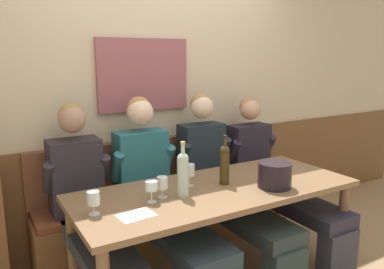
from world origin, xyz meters
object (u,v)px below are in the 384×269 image
(ice_bucket, at_px, (275,175))
(wine_glass_mid_left, at_px, (162,183))
(person_left_seat, at_px, (89,207))
(person_center_left_seat, at_px, (223,181))
(person_right_seat, at_px, (273,175))
(wine_glass_center_front, at_px, (93,199))
(wall_bench, at_px, (172,214))
(wine_glass_left_end, at_px, (190,171))
(person_center_right_seat, at_px, (159,193))
(wine_bottle_clear_water, at_px, (183,173))
(dining_table, at_px, (216,198))
(wine_glass_mid_right, at_px, (151,187))
(wine_bottle_green_tall, at_px, (225,163))

(ice_bucket, relative_size, wine_glass_mid_left, 1.68)
(person_left_seat, xyz_separation_m, ice_bucket, (1.18, -0.54, 0.18))
(person_center_left_seat, xyz_separation_m, person_right_seat, (0.53, -0.02, -0.03))
(wine_glass_center_front, bearing_deg, wall_bench, 38.67)
(wine_glass_center_front, xyz_separation_m, wine_glass_left_end, (0.74, 0.15, 0.02))
(person_center_right_seat, distance_m, wine_glass_center_front, 0.72)
(person_left_seat, bearing_deg, ice_bucket, -24.82)
(wine_bottle_clear_water, xyz_separation_m, wine_glass_mid_left, (-0.13, 0.05, -0.06))
(dining_table, height_order, wine_glass_center_front, wine_glass_center_front)
(dining_table, bearing_deg, person_right_seat, 20.70)
(ice_bucket, xyz_separation_m, wine_glass_mid_right, (-0.87, 0.18, 0.01))
(wine_glass_center_front, bearing_deg, wine_bottle_green_tall, 3.40)
(person_center_right_seat, bearing_deg, wall_bench, 50.38)
(ice_bucket, bearing_deg, wine_glass_left_end, 147.25)
(wine_bottle_clear_water, bearing_deg, wine_glass_mid_left, 158.62)
(person_right_seat, bearing_deg, ice_bucket, -132.16)
(person_left_seat, height_order, wine_glass_center_front, person_left_seat)
(ice_bucket, distance_m, wine_bottle_clear_water, 0.67)
(person_center_left_seat, bearing_deg, ice_bucket, -82.47)
(person_right_seat, distance_m, wine_glass_mid_left, 1.29)
(wine_glass_center_front, xyz_separation_m, wine_glass_mid_right, (0.37, 0.00, 0.01))
(wine_bottle_green_tall, distance_m, wine_glass_mid_left, 0.51)
(person_left_seat, bearing_deg, wall_bench, 22.58)
(person_right_seat, distance_m, wine_bottle_clear_water, 1.20)
(wine_bottle_green_tall, distance_m, wine_glass_mid_right, 0.61)
(person_left_seat, relative_size, wine_bottle_clear_water, 3.55)
(dining_table, xyz_separation_m, wine_bottle_clear_water, (-0.29, -0.03, 0.24))
(wall_bench, relative_size, wine_glass_center_front, 16.33)
(person_left_seat, xyz_separation_m, wine_glass_mid_left, (0.41, -0.32, 0.19))
(wine_bottle_green_tall, bearing_deg, person_left_seat, 161.31)
(person_right_seat, bearing_deg, wine_glass_left_end, -169.08)
(dining_table, xyz_separation_m, wine_glass_mid_right, (-0.51, -0.02, 0.18))
(ice_bucket, bearing_deg, wine_glass_mid_left, 163.97)
(person_left_seat, bearing_deg, wine_glass_mid_right, -49.76)
(wine_bottle_clear_water, height_order, wine_glass_left_end, wine_bottle_clear_water)
(wine_glass_center_front, relative_size, wine_glass_left_end, 0.88)
(dining_table, height_order, wine_glass_mid_right, wine_glass_mid_right)
(person_center_left_seat, bearing_deg, person_left_seat, 179.10)
(person_left_seat, xyz_separation_m, wine_bottle_green_tall, (0.91, -0.31, 0.25))
(wine_bottle_clear_water, distance_m, wine_glass_mid_right, 0.23)
(dining_table, distance_m, person_center_left_seat, 0.44)
(wine_bottle_clear_water, height_order, wine_glass_mid_left, wine_bottle_clear_water)
(wall_bench, distance_m, person_center_right_seat, 0.58)
(wall_bench, xyz_separation_m, person_left_seat, (-0.82, -0.34, 0.36))
(wine_glass_center_front, distance_m, wine_glass_mid_right, 0.37)
(wall_bench, distance_m, person_right_seat, 0.96)
(person_left_seat, height_order, wine_glass_mid_right, person_left_seat)
(person_center_right_seat, height_order, wine_glass_mid_left, person_center_right_seat)
(person_left_seat, bearing_deg, wine_bottle_green_tall, -18.69)
(wine_glass_left_end, bearing_deg, wine_glass_center_front, -168.79)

